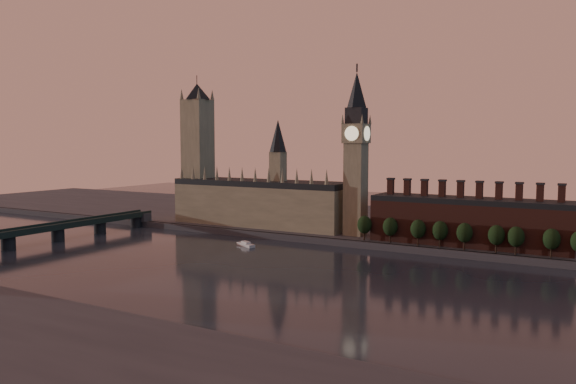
{
  "coord_description": "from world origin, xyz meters",
  "views": [
    {
      "loc": [
        148.19,
        -216.37,
        62.43
      ],
      "look_at": [
        -7.6,
        55.0,
        34.78
      ],
      "focal_mm": 35.0,
      "sensor_mm": 36.0,
      "label": 1
    }
  ],
  "objects_px": {
    "river_boat": "(246,244)",
    "victoria_tower": "(198,147)",
    "westminster_bridge": "(30,234)",
    "big_ben": "(356,151)"
  },
  "relations": [
    {
      "from": "river_boat",
      "to": "victoria_tower",
      "type": "bearing_deg",
      "value": 170.21
    },
    {
      "from": "westminster_bridge",
      "to": "river_boat",
      "type": "height_order",
      "value": "westminster_bridge"
    },
    {
      "from": "victoria_tower",
      "to": "westminster_bridge",
      "type": "bearing_deg",
      "value": -106.56
    },
    {
      "from": "victoria_tower",
      "to": "big_ben",
      "type": "height_order",
      "value": "victoria_tower"
    },
    {
      "from": "westminster_bridge",
      "to": "river_boat",
      "type": "relative_size",
      "value": 13.27
    },
    {
      "from": "victoria_tower",
      "to": "river_boat",
      "type": "height_order",
      "value": "victoria_tower"
    },
    {
      "from": "victoria_tower",
      "to": "westminster_bridge",
      "type": "distance_m",
      "value": 133.21
    },
    {
      "from": "victoria_tower",
      "to": "river_boat",
      "type": "relative_size",
      "value": 7.16
    },
    {
      "from": "victoria_tower",
      "to": "big_ben",
      "type": "xyz_separation_m",
      "value": [
        130.0,
        -5.0,
        -2.26
      ]
    },
    {
      "from": "victoria_tower",
      "to": "westminster_bridge",
      "type": "xyz_separation_m",
      "value": [
        -35.0,
        -117.7,
        -51.65
      ]
    }
  ]
}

